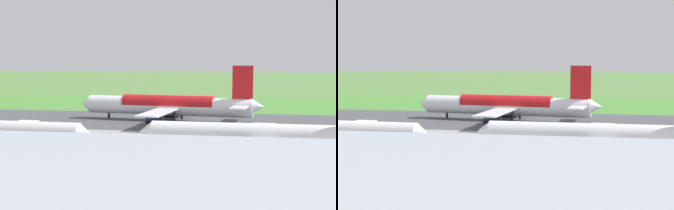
{
  "view_description": "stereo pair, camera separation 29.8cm",
  "coord_description": "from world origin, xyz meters",
  "views": [
    {
      "loc": [
        -7.9,
        138.01,
        18.63
      ],
      "look_at": [
        13.44,
        0.0,
        4.5
      ],
      "focal_mm": 52.91,
      "sensor_mm": 36.0,
      "label": 1
    },
    {
      "loc": [
        -8.2,
        137.96,
        18.63
      ],
      "look_at": [
        13.44,
        0.0,
        4.5
      ],
      "focal_mm": 52.91,
      "sensor_mm": 36.0,
      "label": 2
    }
  ],
  "objects": [
    {
      "name": "apron_concrete",
      "position": [
        0.0,
        51.49,
        0.03
      ],
      "size": [
        440.0,
        110.0,
        0.05
      ],
      "primitive_type": "cube",
      "color": "gray",
      "rests_on": "ground"
    },
    {
      "name": "ground_plane",
      "position": [
        0.0,
        0.0,
        0.0
      ],
      "size": [
        800.0,
        800.0,
        0.0
      ],
      "primitive_type": "plane",
      "color": "#547F3D"
    },
    {
      "name": "service_truck_fuel",
      "position": [
        43.18,
        28.19,
        1.4
      ],
      "size": [
        6.15,
        4.84,
        2.65
      ],
      "color": "silver",
      "rests_on": "ground"
    },
    {
      "name": "grass_verge_foreground",
      "position": [
        0.0,
        -42.26,
        0.02
      ],
      "size": [
        600.0,
        80.0,
        0.04
      ],
      "primitive_type": "cube",
      "color": "#478534",
      "rests_on": "ground"
    },
    {
      "name": "runway_asphalt",
      "position": [
        0.0,
        0.0,
        0.03
      ],
      "size": [
        600.0,
        39.83,
        0.06
      ],
      "primitive_type": "cube",
      "color": "#47474C",
      "rests_on": "ground"
    },
    {
      "name": "traffic_cone_orange",
      "position": [
        -1.72,
        -44.43,
        0.28
      ],
      "size": [
        0.4,
        0.4,
        0.55
      ],
      "primitive_type": "cone",
      "color": "orange",
      "rests_on": "ground"
    },
    {
      "name": "airliner_main",
      "position": [
        13.07,
        0.05,
        4.35
      ],
      "size": [
        54.08,
        44.41,
        15.88
      ],
      "color": "white",
      "rests_on": "ground"
    },
    {
      "name": "no_stopping_sign",
      "position": [
        -8.75,
        -47.04,
        1.53
      ],
      "size": [
        0.6,
        0.1,
        2.58
      ],
      "color": "slate",
      "rests_on": "ground"
    },
    {
      "name": "airliner_parked_mid",
      "position": [
        -11.35,
        44.9,
        3.75
      ],
      "size": [
        46.98,
        38.39,
        13.72
      ],
      "color": "white",
      "rests_on": "ground"
    }
  ]
}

